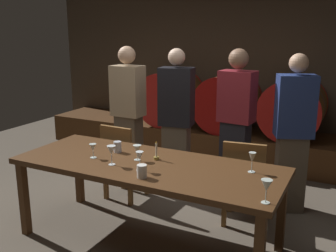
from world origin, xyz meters
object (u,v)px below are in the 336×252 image
Objects in this scene: chair_right at (244,179)px; candle_center at (156,155)px; chair_left at (122,158)px; wine_glass_right at (252,158)px; wine_glass_left at (111,151)px; cup_right at (142,171)px; guest_far_right at (293,133)px; wine_glass_far_right at (266,186)px; wine_glass_center_right at (140,157)px; guest_center_left at (176,121)px; guest_far_left at (128,115)px; wine_barrel_left at (171,97)px; guest_center_right at (236,124)px; wine_glass_far_left at (93,148)px; wine_barrel_right at (293,108)px; dining_table at (147,170)px; wine_barrel_center at (228,102)px; wine_glass_center_left at (137,149)px; cup_left at (118,147)px.

candle_center is (-0.66, -0.59, 0.32)m from chair_right.
wine_glass_right is (1.60, -0.49, 0.40)m from chair_left.
wine_glass_left is 1.62× the size of cup_right.
guest_far_right is 9.99× the size of wine_glass_far_right.
wine_glass_center_right is 0.92m from wine_glass_right.
guest_far_left is at bearing -7.12° from guest_center_left.
cup_right is (0.41, -1.48, -0.05)m from guest_center_left.
wine_glass_center_right reaches higher than chair_left.
wine_barrel_left is 2.96m from wine_glass_left.
wine_glass_far_left is (-0.91, -1.39, -0.02)m from guest_center_right.
cup_right is (0.11, -0.44, 0.01)m from candle_center.
wine_barrel_right is 2.78m from dining_table.
wine_barrel_center is 2.67m from dining_table.
wine_glass_center_right is (0.03, -0.18, 0.19)m from dining_table.
wine_barrel_right is 2.29m from guest_far_left.
wine_barrel_center reaches higher than dining_table.
wine_barrel_right is 5.13× the size of wine_glass_center_right.
guest_far_right is (1.17, -1.41, 0.01)m from wine_barrel_center.
wine_glass_right is (1.96, -2.47, 0.04)m from wine_barrel_left.
guest_far_right is at bearing -177.53° from guest_center_right.
guest_far_left reaches higher than wine_barrel_right.
guest_center_right reaches higher than chair_right.
wine_barrel_right reaches higher than dining_table.
guest_far_left is 2.52m from wine_glass_far_right.
wine_glass_center_right is (-0.65, -0.89, 0.40)m from chair_right.
guest_center_right is at bearing 56.72° from wine_glass_far_left.
candle_center is 0.18m from wine_glass_center_left.
dining_table is at bearing 28.44° from guest_far_right.
candle_center is (0.17, -2.54, -0.03)m from wine_barrel_center.
wine_barrel_left is at bearing 112.14° from dining_table.
chair_left is 1.33m from guest_center_right.
wine_barrel_left is at bearing 180.00° from wine_barrel_center.
wine_barrel_right is 2.52m from chair_left.
chair_left is at bearing 136.45° from dining_table.
guest_far_left is at bearing -23.18° from chair_right.
cup_left is at bearing 162.44° from wine_glass_far_right.
chair_right is 0.51× the size of guest_far_left.
chair_right is at bearing 45.77° from dining_table.
guest_far_left is 1.48m from wine_glass_left.
wine_glass_far_left reaches higher than dining_table.
chair_left is at bearing -4.05° from guest_far_right.
guest_center_right is 1.36m from wine_glass_center_left.
chair_right is at bearing 43.22° from wine_glass_left.
wine_glass_far_left is at bearing 161.28° from cup_right.
wine_barrel_left is at bearing 105.09° from cup_left.
wine_glass_far_right reaches higher than chair_right.
cup_left is at bearing 176.73° from candle_center.
wine_glass_left is 1.38m from wine_glass_far_right.
wine_glass_center_left reaches higher than cup_left.
cup_right is (-0.55, -1.02, 0.33)m from chair_right.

